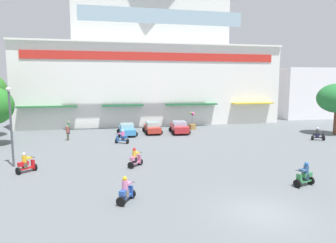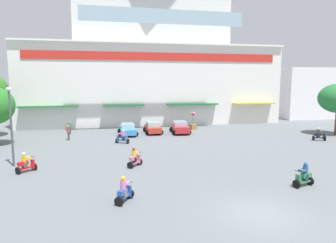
{
  "view_description": "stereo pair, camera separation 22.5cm",
  "coord_description": "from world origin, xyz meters",
  "px_view_note": "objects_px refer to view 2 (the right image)",
  "views": [
    {
      "loc": [
        -7.59,
        -12.9,
        6.51
      ],
      "look_at": [
        -1.74,
        14.0,
        2.85
      ],
      "focal_mm": 32.14,
      "sensor_mm": 36.0,
      "label": 1
    },
    {
      "loc": [
        -7.37,
        -12.95,
        6.51
      ],
      "look_at": [
        -1.74,
        14.0,
        2.85
      ],
      "focal_mm": 32.14,
      "sensor_mm": 36.0,
      "label": 2
    }
  ],
  "objects_px": {
    "scooter_rider_0": "(135,159)",
    "scooter_rider_6": "(304,177)",
    "pedestrian_0": "(70,127)",
    "balloon_vendor_cart": "(193,121)",
    "scooter_rider_2": "(319,135)",
    "scooter_rider_3": "(123,138)",
    "scooter_rider_4": "(26,164)",
    "streetlamp_near": "(11,120)",
    "pedestrian_1": "(68,132)",
    "scooter_rider_1": "(124,191)",
    "parked_car_2": "(180,127)",
    "parked_car_1": "(153,127)",
    "parked_car_0": "(128,129)"
  },
  "relations": [
    {
      "from": "pedestrian_0",
      "to": "streetlamp_near",
      "type": "relative_size",
      "value": 0.27
    },
    {
      "from": "scooter_rider_6",
      "to": "balloon_vendor_cart",
      "type": "height_order",
      "value": "balloon_vendor_cart"
    },
    {
      "from": "scooter_rider_2",
      "to": "scooter_rider_3",
      "type": "xyz_separation_m",
      "value": [
        -21.51,
        2.91,
        0.02
      ]
    },
    {
      "from": "scooter_rider_2",
      "to": "scooter_rider_6",
      "type": "height_order",
      "value": "scooter_rider_6"
    },
    {
      "from": "scooter_rider_6",
      "to": "pedestrian_1",
      "type": "height_order",
      "value": "pedestrian_1"
    },
    {
      "from": "parked_car_2",
      "to": "pedestrian_0",
      "type": "bearing_deg",
      "value": 170.73
    },
    {
      "from": "pedestrian_0",
      "to": "balloon_vendor_cart",
      "type": "distance_m",
      "value": 16.09
    },
    {
      "from": "pedestrian_0",
      "to": "parked_car_0",
      "type": "bearing_deg",
      "value": -17.17
    },
    {
      "from": "scooter_rider_1",
      "to": "scooter_rider_3",
      "type": "height_order",
      "value": "scooter_rider_3"
    },
    {
      "from": "parked_car_2",
      "to": "scooter_rider_2",
      "type": "xyz_separation_m",
      "value": [
        13.97,
        -7.88,
        -0.17
      ]
    },
    {
      "from": "scooter_rider_1",
      "to": "scooter_rider_4",
      "type": "distance_m",
      "value": 9.59
    },
    {
      "from": "parked_car_0",
      "to": "pedestrian_1",
      "type": "relative_size",
      "value": 2.58
    },
    {
      "from": "scooter_rider_0",
      "to": "scooter_rider_6",
      "type": "height_order",
      "value": "scooter_rider_6"
    },
    {
      "from": "pedestrian_0",
      "to": "pedestrian_1",
      "type": "xyz_separation_m",
      "value": [
        0.33,
        -4.24,
        0.03
      ]
    },
    {
      "from": "parked_car_2",
      "to": "scooter_rider_1",
      "type": "relative_size",
      "value": 2.94
    },
    {
      "from": "parked_car_2",
      "to": "streetlamp_near",
      "type": "bearing_deg",
      "value": -143.58
    },
    {
      "from": "scooter_rider_2",
      "to": "scooter_rider_4",
      "type": "height_order",
      "value": "scooter_rider_4"
    },
    {
      "from": "scooter_rider_0",
      "to": "scooter_rider_1",
      "type": "bearing_deg",
      "value": -100.27
    },
    {
      "from": "parked_car_2",
      "to": "scooter_rider_6",
      "type": "height_order",
      "value": "scooter_rider_6"
    },
    {
      "from": "parked_car_0",
      "to": "streetlamp_near",
      "type": "height_order",
      "value": "streetlamp_near"
    },
    {
      "from": "parked_car_2",
      "to": "scooter_rider_6",
      "type": "relative_size",
      "value": 2.84
    },
    {
      "from": "parked_car_0",
      "to": "scooter_rider_4",
      "type": "xyz_separation_m",
      "value": [
        -8.33,
        -13.98,
        -0.09
      ]
    },
    {
      "from": "scooter_rider_6",
      "to": "balloon_vendor_cart",
      "type": "bearing_deg",
      "value": 90.95
    },
    {
      "from": "scooter_rider_6",
      "to": "balloon_vendor_cart",
      "type": "relative_size",
      "value": 0.63
    },
    {
      "from": "pedestrian_0",
      "to": "scooter_rider_3",
      "type": "bearing_deg",
      "value": -49.55
    },
    {
      "from": "parked_car_1",
      "to": "scooter_rider_6",
      "type": "xyz_separation_m",
      "value": [
        6.18,
        -21.35,
        -0.1
      ]
    },
    {
      "from": "scooter_rider_2",
      "to": "pedestrian_1",
      "type": "bearing_deg",
      "value": 167.87
    },
    {
      "from": "scooter_rider_6",
      "to": "streetlamp_near",
      "type": "height_order",
      "value": "streetlamp_near"
    },
    {
      "from": "scooter_rider_2",
      "to": "scooter_rider_3",
      "type": "relative_size",
      "value": 0.97
    },
    {
      "from": "scooter_rider_0",
      "to": "balloon_vendor_cart",
      "type": "bearing_deg",
      "value": 59.98
    },
    {
      "from": "scooter_rider_6",
      "to": "pedestrian_0",
      "type": "distance_m",
      "value": 28.21
    },
    {
      "from": "parked_car_2",
      "to": "pedestrian_0",
      "type": "height_order",
      "value": "pedestrian_0"
    },
    {
      "from": "parked_car_0",
      "to": "scooter_rider_4",
      "type": "height_order",
      "value": "scooter_rider_4"
    },
    {
      "from": "scooter_rider_4",
      "to": "balloon_vendor_cart",
      "type": "distance_m",
      "value": 23.84
    },
    {
      "from": "scooter_rider_6",
      "to": "scooter_rider_1",
      "type": "bearing_deg",
      "value": -178.99
    },
    {
      "from": "parked_car_1",
      "to": "scooter_rider_2",
      "type": "relative_size",
      "value": 2.9
    },
    {
      "from": "balloon_vendor_cart",
      "to": "parked_car_0",
      "type": "bearing_deg",
      "value": -165.57
    },
    {
      "from": "scooter_rider_1",
      "to": "streetlamp_near",
      "type": "height_order",
      "value": "streetlamp_near"
    },
    {
      "from": "parked_car_0",
      "to": "scooter_rider_1",
      "type": "relative_size",
      "value": 2.94
    },
    {
      "from": "parked_car_1",
      "to": "scooter_rider_2",
      "type": "xyz_separation_m",
      "value": [
        17.37,
        -8.57,
        -0.13
      ]
    },
    {
      "from": "streetlamp_near",
      "to": "pedestrian_1",
      "type": "bearing_deg",
      "value": 73.59
    },
    {
      "from": "scooter_rider_0",
      "to": "balloon_vendor_cart",
      "type": "relative_size",
      "value": 0.63
    },
    {
      "from": "balloon_vendor_cart",
      "to": "parked_car_2",
      "type": "bearing_deg",
      "value": -135.27
    },
    {
      "from": "scooter_rider_1",
      "to": "scooter_rider_3",
      "type": "xyz_separation_m",
      "value": [
        0.81,
        15.89,
        0.02
      ]
    },
    {
      "from": "streetlamp_near",
      "to": "parked_car_0",
      "type": "bearing_deg",
      "value": 51.35
    },
    {
      "from": "parked_car_0",
      "to": "scooter_rider_4",
      "type": "relative_size",
      "value": 2.92
    },
    {
      "from": "pedestrian_1",
      "to": "scooter_rider_3",
      "type": "bearing_deg",
      "value": -27.05
    },
    {
      "from": "scooter_rider_0",
      "to": "scooter_rider_6",
      "type": "relative_size",
      "value": 0.99
    },
    {
      "from": "streetlamp_near",
      "to": "scooter_rider_1",
      "type": "bearing_deg",
      "value": -48.01
    },
    {
      "from": "scooter_rider_3",
      "to": "pedestrian_0",
      "type": "distance_m",
      "value": 9.48
    }
  ]
}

